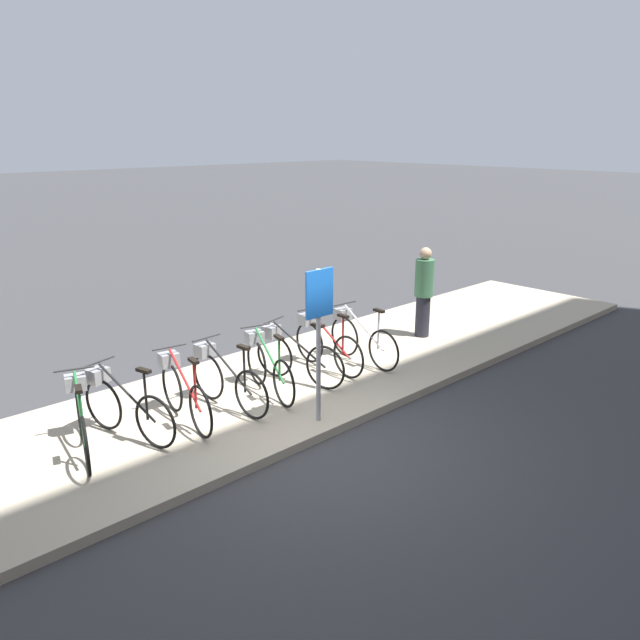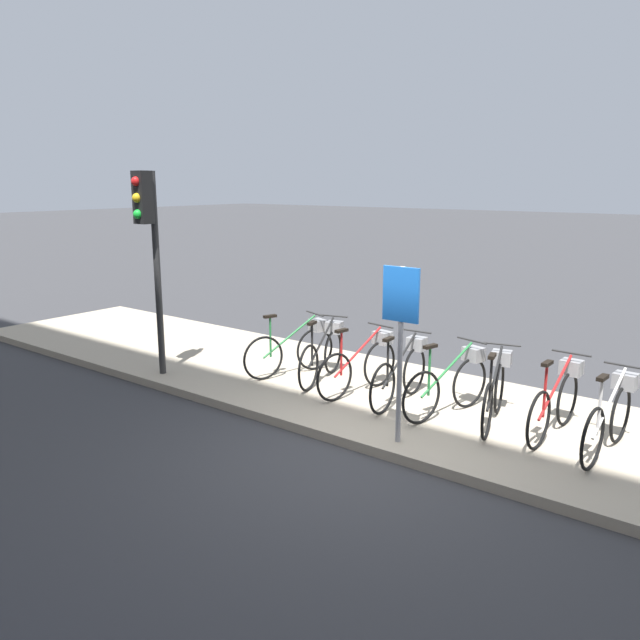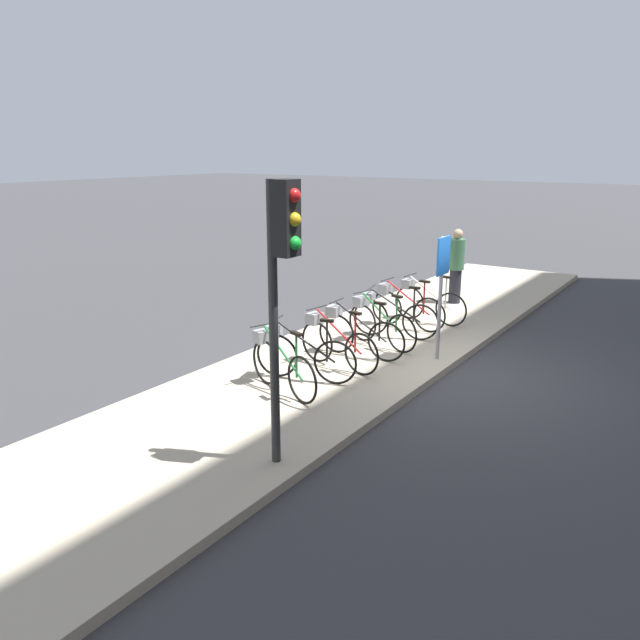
# 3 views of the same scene
# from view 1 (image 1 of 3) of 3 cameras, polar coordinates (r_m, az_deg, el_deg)

# --- Properties ---
(ground_plane) EXTENTS (120.00, 120.00, 0.00)m
(ground_plane) POSITION_cam_1_polar(r_m,az_deg,el_deg) (7.89, -0.33, -11.28)
(ground_plane) COLOR #38383A
(sidewalk) EXTENTS (17.97, 3.16, 0.12)m
(sidewalk) POSITION_cam_1_polar(r_m,az_deg,el_deg) (8.97, -7.28, -7.40)
(sidewalk) COLOR #B7A88E
(sidewalk) RESTS_ON ground_plane
(parked_bicycle_0) EXTENTS (0.64, 1.52, 0.98)m
(parked_bicycle_0) POSITION_cam_1_polar(r_m,az_deg,el_deg) (7.80, -21.03, -8.33)
(parked_bicycle_0) COLOR black
(parked_bicycle_0) RESTS_ON sidewalk
(parked_bicycle_1) EXTENTS (0.55, 1.55, 0.98)m
(parked_bicycle_1) POSITION_cam_1_polar(r_m,az_deg,el_deg) (8.01, -17.60, -7.31)
(parked_bicycle_1) COLOR black
(parked_bicycle_1) RESTS_ON sidewalk
(parked_bicycle_2) EXTENTS (0.46, 1.58, 0.98)m
(parked_bicycle_2) POSITION_cam_1_polar(r_m,az_deg,el_deg) (8.23, -12.47, -6.22)
(parked_bicycle_2) COLOR black
(parked_bicycle_2) RESTS_ON sidewalk
(parked_bicycle_3) EXTENTS (0.46, 1.59, 0.98)m
(parked_bicycle_3) POSITION_cam_1_polar(r_m,az_deg,el_deg) (8.54, -8.73, -5.15)
(parked_bicycle_3) COLOR black
(parked_bicycle_3) RESTS_ON sidewalk
(parked_bicycle_4) EXTENTS (0.55, 1.55, 0.98)m
(parked_bicycle_4) POSITION_cam_1_polar(r_m,az_deg,el_deg) (8.93, -4.90, -4.03)
(parked_bicycle_4) COLOR black
(parked_bicycle_4) RESTS_ON sidewalk
(parked_bicycle_5) EXTENTS (0.53, 1.55, 0.98)m
(parked_bicycle_5) POSITION_cam_1_polar(r_m,az_deg,el_deg) (9.29, -2.40, -3.13)
(parked_bicycle_5) COLOR black
(parked_bicycle_5) RESTS_ON sidewalk
(parked_bicycle_6) EXTENTS (0.46, 1.59, 0.98)m
(parked_bicycle_6) POSITION_cam_1_polar(r_m,az_deg,el_deg) (9.81, 0.40, -2.03)
(parked_bicycle_6) COLOR black
(parked_bicycle_6) RESTS_ON sidewalk
(parked_bicycle_7) EXTENTS (0.46, 1.59, 0.98)m
(parked_bicycle_7) POSITION_cam_1_polar(r_m,az_deg,el_deg) (10.11, 3.63, -1.48)
(parked_bicycle_7) COLOR black
(parked_bicycle_7) RESTS_ON sidewalk
(pedestrian) EXTENTS (0.34, 0.34, 1.65)m
(pedestrian) POSITION_cam_1_polar(r_m,az_deg,el_deg) (11.42, 9.47, 2.70)
(pedestrian) COLOR #23232D
(pedestrian) RESTS_ON sidewalk
(sign_post) EXTENTS (0.44, 0.07, 2.01)m
(sign_post) POSITION_cam_1_polar(r_m,az_deg,el_deg) (7.72, -0.10, 0.05)
(sign_post) COLOR #99999E
(sign_post) RESTS_ON sidewalk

